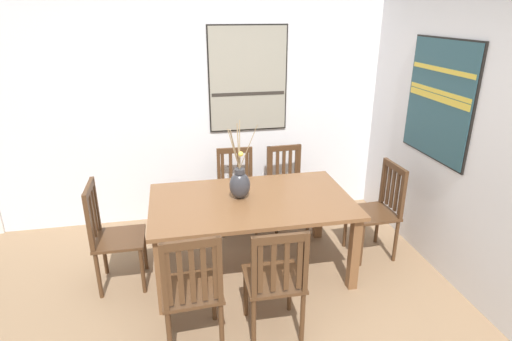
# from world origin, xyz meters

# --- Properties ---
(ground_plane) EXTENTS (6.40, 6.40, 0.03)m
(ground_plane) POSITION_xyz_m (0.00, 0.00, -0.01)
(ground_plane) COLOR #8E7051
(wall_back) EXTENTS (6.40, 0.12, 2.70)m
(wall_back) POSITION_xyz_m (0.00, 1.86, 1.35)
(wall_back) COLOR silver
(wall_back) RESTS_ON ground_plane
(wall_side) EXTENTS (0.12, 6.40, 2.70)m
(wall_side) POSITION_xyz_m (1.86, 0.00, 1.35)
(wall_side) COLOR silver
(wall_side) RESTS_ON ground_plane
(dining_table) EXTENTS (1.79, 1.07, 0.73)m
(dining_table) POSITION_xyz_m (0.08, 0.58, 0.63)
(dining_table) COLOR brown
(dining_table) RESTS_ON ground_plane
(centerpiece_vase) EXTENTS (0.26, 0.28, 0.70)m
(centerpiece_vase) POSITION_xyz_m (-0.01, 0.62, 0.87)
(centerpiece_vase) COLOR #333338
(centerpiece_vase) RESTS_ON dining_table
(chair_0) EXTENTS (0.43, 0.43, 0.93)m
(chair_0) POSITION_xyz_m (0.09, -0.29, 0.49)
(chair_0) COLOR #4C301C
(chair_0) RESTS_ON ground_plane
(chair_1) EXTENTS (0.43, 0.43, 0.94)m
(chair_1) POSITION_xyz_m (1.35, 0.61, 0.50)
(chair_1) COLOR #4C301C
(chair_1) RESTS_ON ground_plane
(chair_2) EXTENTS (0.43, 0.43, 0.88)m
(chair_2) POSITION_xyz_m (0.65, 1.43, 0.48)
(chair_2) COLOR #4C301C
(chair_2) RESTS_ON ground_plane
(chair_3) EXTENTS (0.44, 0.44, 0.96)m
(chair_3) POSITION_xyz_m (-0.51, -0.30, 0.50)
(chair_3) COLOR #4C301C
(chair_3) RESTS_ON ground_plane
(chair_4) EXTENTS (0.42, 0.42, 0.97)m
(chair_4) POSITION_xyz_m (-1.14, 0.59, 0.49)
(chair_4) COLOR #4C301C
(chair_4) RESTS_ON ground_plane
(chair_5) EXTENTS (0.43, 0.43, 0.89)m
(chair_5) POSITION_xyz_m (0.08, 1.45, 0.47)
(chair_5) COLOR #4C301C
(chair_5) RESTS_ON ground_plane
(painting_on_back_wall) EXTENTS (0.87, 0.05, 1.14)m
(painting_on_back_wall) POSITION_xyz_m (0.28, 1.79, 1.59)
(painting_on_back_wall) COLOR black
(painting_on_side_wall) EXTENTS (0.05, 0.94, 1.07)m
(painting_on_side_wall) POSITION_xyz_m (1.79, 0.56, 1.55)
(painting_on_side_wall) COLOR black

